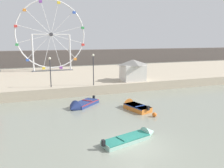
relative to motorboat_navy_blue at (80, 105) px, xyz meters
The scene contains 11 objects.
ground_plane 10.79m from the motorboat_navy_blue, 81.37° to the right, with size 240.00×240.00×0.00m, color gray.
quay_promenade 16.33m from the motorboat_navy_blue, 84.31° to the left, with size 110.00×23.05×1.31m, color #B7A88E.
distant_town_skyline 42.42m from the motorboat_navy_blue, 87.81° to the left, with size 140.00×3.00×4.40m, color #564C47.
motorboat_navy_blue is the anchor object (origin of this frame).
motorboat_orange_hull 5.88m from the motorboat_navy_blue, 24.92° to the right, with size 2.41×4.06×1.40m.
motorboat_seafoam 9.85m from the motorboat_navy_blue, 77.39° to the right, with size 4.96×2.34×1.12m.
ferris_wheel_white_frame 23.51m from the motorboat_navy_blue, 91.79° to the left, with size 13.12×1.20×13.60m.
carnival_booth_white_ticket 12.03m from the motorboat_navy_blue, 35.37° to the left, with size 3.71×3.41×3.17m.
promenade_lamp_near 7.19m from the motorboat_navy_blue, 60.17° to the left, with size 0.32×0.32×4.22m.
promenade_lamp_far 7.38m from the motorboat_navy_blue, 113.17° to the left, with size 0.32×0.32×3.90m.
mooring_buoy_orange 8.31m from the motorboat_navy_blue, 42.43° to the right, with size 0.44×0.44×0.44m, color orange.
Camera 1 is at (-6.64, -13.54, 7.44)m, focal length 36.70 mm.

